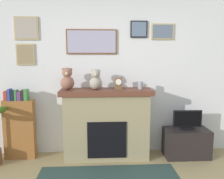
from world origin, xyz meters
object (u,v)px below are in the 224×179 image
(fireplace, at_px, (106,123))
(teddy_bear_grey, at_px, (67,80))
(television, at_px, (187,121))
(mantel_clock, at_px, (118,83))
(bookshelf, at_px, (19,126))
(tv_stand, at_px, (186,143))
(candle_jar, at_px, (140,85))
(teddy_bear_tan, at_px, (96,80))

(fireplace, xyz_separation_m, teddy_bear_grey, (-0.62, -0.02, 0.72))
(television, distance_m, mantel_clock, 1.29)
(fireplace, xyz_separation_m, television, (1.33, -0.07, 0.04))
(television, relative_size, teddy_bear_grey, 1.35)
(bookshelf, height_order, tv_stand, bookshelf)
(candle_jar, relative_size, teddy_bear_grey, 0.36)
(teddy_bear_grey, bearing_deg, candle_jar, 0.02)
(candle_jar, relative_size, mantel_clock, 0.66)
(candle_jar, xyz_separation_m, teddy_bear_tan, (-0.72, -0.00, 0.08))
(mantel_clock, bearing_deg, tv_stand, -2.46)
(bookshelf, distance_m, teddy_bear_grey, 1.11)
(bookshelf, height_order, mantel_clock, mantel_clock)
(television, distance_m, candle_jar, 0.98)
(fireplace, bearing_deg, television, -2.97)
(fireplace, height_order, teddy_bear_grey, teddy_bear_grey)
(fireplace, bearing_deg, candle_jar, -1.85)
(television, bearing_deg, fireplace, 177.03)
(television, distance_m, teddy_bear_tan, 1.64)
(television, bearing_deg, tv_stand, 90.00)
(fireplace, bearing_deg, tv_stand, -2.92)
(fireplace, xyz_separation_m, tv_stand, (1.33, -0.07, -0.34))
(bookshelf, xyz_separation_m, tv_stand, (2.75, -0.10, -0.30))
(teddy_bear_tan, bearing_deg, teddy_bear_grey, -180.00)
(bookshelf, relative_size, television, 2.43)
(television, bearing_deg, mantel_clock, 177.48)
(tv_stand, distance_m, television, 0.38)
(candle_jar, height_order, teddy_bear_grey, teddy_bear_grey)
(fireplace, xyz_separation_m, teddy_bear_tan, (-0.17, -0.02, 0.71))
(bookshelf, xyz_separation_m, mantel_clock, (1.61, -0.05, 0.70))
(fireplace, relative_size, teddy_bear_grey, 4.20)
(bookshelf, xyz_separation_m, teddy_bear_grey, (0.80, -0.05, 0.76))
(candle_jar, bearing_deg, teddy_bear_tan, -179.97)
(mantel_clock, height_order, teddy_bear_tan, teddy_bear_tan)
(bookshelf, bearing_deg, teddy_bear_tan, -2.31)
(teddy_bear_tan, bearing_deg, television, -1.94)
(bookshelf, relative_size, teddy_bear_tan, 3.54)
(fireplace, distance_m, mantel_clock, 0.69)
(mantel_clock, bearing_deg, teddy_bear_grey, 179.94)
(tv_stand, height_order, teddy_bear_grey, teddy_bear_grey)
(mantel_clock, relative_size, teddy_bear_grey, 0.54)
(fireplace, bearing_deg, teddy_bear_tan, -173.88)
(tv_stand, height_order, teddy_bear_tan, teddy_bear_tan)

